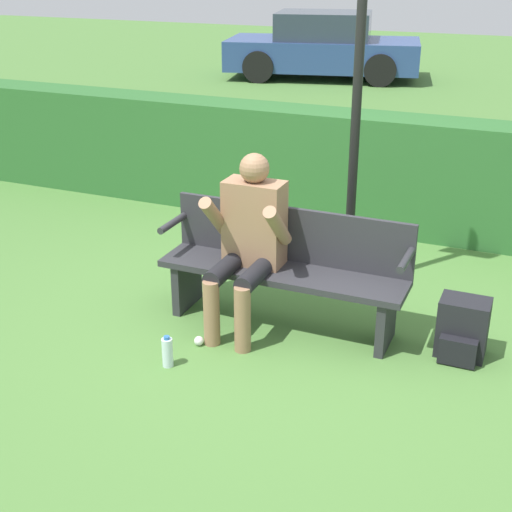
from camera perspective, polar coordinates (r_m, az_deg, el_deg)
ground_plane at (r=5.09m, az=2.00°, el=-5.51°), size 40.00×40.00×0.00m
hedge_back at (r=6.82m, az=8.75°, el=6.71°), size 12.00×0.49×1.07m
park_bench at (r=4.95m, az=2.32°, el=-0.79°), size 1.73×0.40×0.82m
person_seated at (r=4.83m, az=-0.60°, el=1.56°), size 0.55×0.63×1.22m
backpack at (r=4.83m, az=16.17°, el=-5.68°), size 0.32×0.31×0.39m
water_bottle at (r=4.60m, az=-7.10°, el=-7.63°), size 0.07×0.07×0.21m
signpost at (r=5.18m, az=8.13°, el=13.72°), size 0.44×0.09×2.82m
parked_car at (r=15.27m, az=5.39°, el=16.31°), size 4.15×2.53×1.31m
litter_crumple at (r=4.84m, az=-4.59°, el=-6.78°), size 0.06×0.06×0.06m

